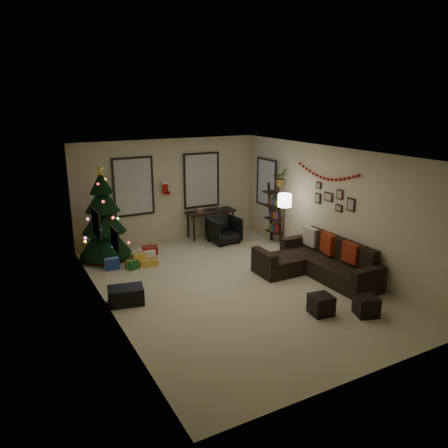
{
  "coord_description": "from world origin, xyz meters",
  "views": [
    {
      "loc": [
        -4.12,
        -7.2,
        3.69
      ],
      "look_at": [
        0.1,
        0.6,
        1.15
      ],
      "focal_mm": 35.2,
      "sensor_mm": 36.0,
      "label": 1
    }
  ],
  "objects_px": {
    "desk_chair": "(224,230)",
    "sofa": "(318,264)",
    "bookshelf": "(274,215)",
    "christmas_tree": "(104,221)",
    "desk": "(211,214)"
  },
  "relations": [
    {
      "from": "desk_chair",
      "to": "sofa",
      "type": "bearing_deg",
      "value": -80.51
    },
    {
      "from": "bookshelf",
      "to": "sofa",
      "type": "bearing_deg",
      "value": -100.61
    },
    {
      "from": "christmas_tree",
      "to": "bookshelf",
      "type": "distance_m",
      "value": 4.29
    },
    {
      "from": "sofa",
      "to": "desk_chair",
      "type": "height_order",
      "value": "sofa"
    },
    {
      "from": "desk",
      "to": "desk_chair",
      "type": "distance_m",
      "value": 0.72
    },
    {
      "from": "desk",
      "to": "desk_chair",
      "type": "height_order",
      "value": "desk"
    },
    {
      "from": "sofa",
      "to": "christmas_tree",
      "type": "bearing_deg",
      "value": 139.86
    },
    {
      "from": "sofa",
      "to": "desk_chair",
      "type": "relative_size",
      "value": 3.53
    },
    {
      "from": "desk",
      "to": "christmas_tree",
      "type": "bearing_deg",
      "value": -172.15
    },
    {
      "from": "desk",
      "to": "bookshelf",
      "type": "height_order",
      "value": "bookshelf"
    },
    {
      "from": "christmas_tree",
      "to": "sofa",
      "type": "bearing_deg",
      "value": -40.14
    },
    {
      "from": "desk_chair",
      "to": "bookshelf",
      "type": "bearing_deg",
      "value": -33.86
    },
    {
      "from": "christmas_tree",
      "to": "desk_chair",
      "type": "xyz_separation_m",
      "value": [
        3.06,
        -0.24,
        -0.6
      ]
    },
    {
      "from": "desk",
      "to": "desk_chair",
      "type": "bearing_deg",
      "value": -84.28
    },
    {
      "from": "desk_chair",
      "to": "christmas_tree",
      "type": "bearing_deg",
      "value": 171.57
    }
  ]
}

